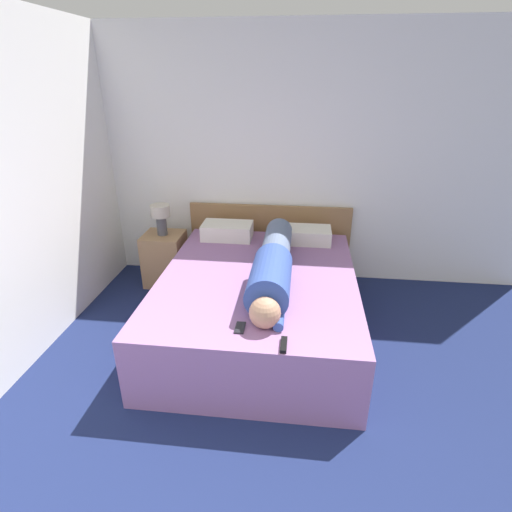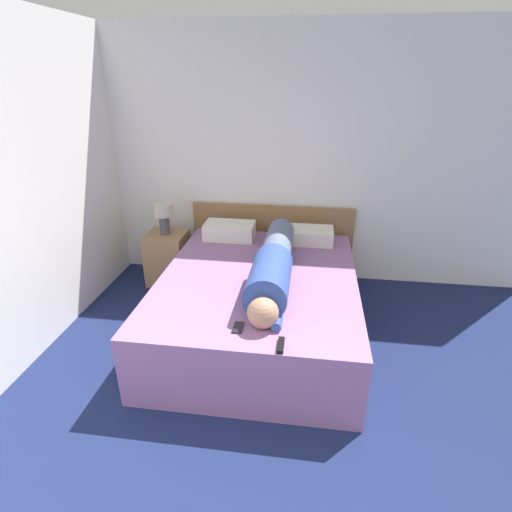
{
  "view_description": "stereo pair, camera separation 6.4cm",
  "coord_description": "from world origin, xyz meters",
  "px_view_note": "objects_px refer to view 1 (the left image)",
  "views": [
    {
      "loc": [
        0.14,
        -0.25,
        2.11
      ],
      "look_at": [
        -0.2,
        2.59,
        0.81
      ],
      "focal_mm": 28.0,
      "sensor_mm": 36.0,
      "label": 1
    },
    {
      "loc": [
        0.2,
        -0.25,
        2.11
      ],
      "look_at": [
        -0.2,
        2.59,
        0.81
      ],
      "focal_mm": 28.0,
      "sensor_mm": 36.0,
      "label": 2
    }
  ],
  "objects_px": {
    "nightstand": "(165,259)",
    "bed": "(258,304)",
    "table_lamp": "(161,215)",
    "pillow_near_headboard": "(227,231)",
    "cell_phone": "(240,328)",
    "tv_remote": "(284,345)",
    "pillow_second": "(307,235)",
    "person_lying": "(273,266)"
  },
  "relations": [
    {
      "from": "pillow_near_headboard",
      "to": "tv_remote",
      "type": "xyz_separation_m",
      "value": [
        0.68,
        -1.76,
        -0.07
      ]
    },
    {
      "from": "nightstand",
      "to": "cell_phone",
      "type": "distance_m",
      "value": 1.95
    },
    {
      "from": "pillow_near_headboard",
      "to": "person_lying",
      "type": "bearing_deg",
      "value": -59.01
    },
    {
      "from": "table_lamp",
      "to": "cell_phone",
      "type": "distance_m",
      "value": 1.94
    },
    {
      "from": "bed",
      "to": "cell_phone",
      "type": "height_order",
      "value": "cell_phone"
    },
    {
      "from": "person_lying",
      "to": "pillow_second",
      "type": "xyz_separation_m",
      "value": [
        0.27,
        0.9,
        -0.07
      ]
    },
    {
      "from": "bed",
      "to": "pillow_second",
      "type": "relative_size",
      "value": 4.28
    },
    {
      "from": "tv_remote",
      "to": "cell_phone",
      "type": "relative_size",
      "value": 1.15
    },
    {
      "from": "nightstand",
      "to": "pillow_second",
      "type": "relative_size",
      "value": 1.17
    },
    {
      "from": "bed",
      "to": "tv_remote",
      "type": "distance_m",
      "value": 1.03
    },
    {
      "from": "bed",
      "to": "nightstand",
      "type": "relative_size",
      "value": 3.66
    },
    {
      "from": "bed",
      "to": "tv_remote",
      "type": "xyz_separation_m",
      "value": [
        0.27,
        -0.95,
        0.29
      ]
    },
    {
      "from": "bed",
      "to": "cell_phone",
      "type": "relative_size",
      "value": 15.94
    },
    {
      "from": "table_lamp",
      "to": "pillow_near_headboard",
      "type": "bearing_deg",
      "value": -0.33
    },
    {
      "from": "pillow_near_headboard",
      "to": "pillow_second",
      "type": "bearing_deg",
      "value": 0.0
    },
    {
      "from": "nightstand",
      "to": "person_lying",
      "type": "xyz_separation_m",
      "value": [
        1.24,
        -0.91,
        0.42
      ]
    },
    {
      "from": "bed",
      "to": "person_lying",
      "type": "xyz_separation_m",
      "value": [
        0.13,
        -0.09,
        0.42
      ]
    },
    {
      "from": "person_lying",
      "to": "cell_phone",
      "type": "bearing_deg",
      "value": -103.19
    },
    {
      "from": "bed",
      "to": "person_lying",
      "type": "bearing_deg",
      "value": -36.19
    },
    {
      "from": "bed",
      "to": "pillow_second",
      "type": "distance_m",
      "value": 0.97
    },
    {
      "from": "nightstand",
      "to": "pillow_second",
      "type": "bearing_deg",
      "value": -0.15
    },
    {
      "from": "person_lying",
      "to": "pillow_near_headboard",
      "type": "distance_m",
      "value": 1.05
    },
    {
      "from": "pillow_second",
      "to": "nightstand",
      "type": "bearing_deg",
      "value": 179.85
    },
    {
      "from": "bed",
      "to": "pillow_near_headboard",
      "type": "xyz_separation_m",
      "value": [
        -0.41,
        0.81,
        0.36
      ]
    },
    {
      "from": "table_lamp",
      "to": "pillow_second",
      "type": "relative_size",
      "value": 0.67
    },
    {
      "from": "nightstand",
      "to": "person_lying",
      "type": "height_order",
      "value": "person_lying"
    },
    {
      "from": "nightstand",
      "to": "table_lamp",
      "type": "distance_m",
      "value": 0.5
    },
    {
      "from": "table_lamp",
      "to": "cell_phone",
      "type": "bearing_deg",
      "value": -56.01
    },
    {
      "from": "pillow_second",
      "to": "tv_remote",
      "type": "xyz_separation_m",
      "value": [
        -0.14,
        -1.76,
        -0.06
      ]
    },
    {
      "from": "bed",
      "to": "cell_phone",
      "type": "bearing_deg",
      "value": -92.41
    },
    {
      "from": "person_lying",
      "to": "tv_remote",
      "type": "bearing_deg",
      "value": -80.81
    },
    {
      "from": "pillow_second",
      "to": "cell_phone",
      "type": "height_order",
      "value": "pillow_second"
    },
    {
      "from": "nightstand",
      "to": "bed",
      "type": "bearing_deg",
      "value": -36.08
    },
    {
      "from": "table_lamp",
      "to": "bed",
      "type": "bearing_deg",
      "value": -36.08
    },
    {
      "from": "table_lamp",
      "to": "tv_remote",
      "type": "height_order",
      "value": "table_lamp"
    },
    {
      "from": "person_lying",
      "to": "pillow_second",
      "type": "height_order",
      "value": "person_lying"
    },
    {
      "from": "nightstand",
      "to": "pillow_near_headboard",
      "type": "height_order",
      "value": "pillow_near_headboard"
    },
    {
      "from": "person_lying",
      "to": "pillow_second",
      "type": "distance_m",
      "value": 0.94
    },
    {
      "from": "bed",
      "to": "pillow_near_headboard",
      "type": "distance_m",
      "value": 0.97
    },
    {
      "from": "tv_remote",
      "to": "nightstand",
      "type": "bearing_deg",
      "value": 128.11
    },
    {
      "from": "table_lamp",
      "to": "pillow_near_headboard",
      "type": "relative_size",
      "value": 0.64
    },
    {
      "from": "person_lying",
      "to": "table_lamp",
      "type": "bearing_deg",
      "value": 143.91
    }
  ]
}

